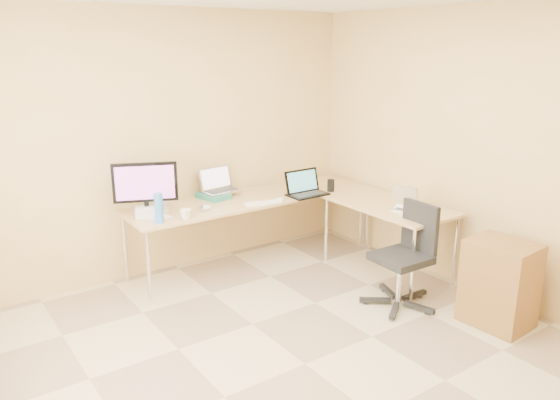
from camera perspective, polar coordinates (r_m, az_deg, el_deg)
floor at (r=4.13m, az=2.67°, el=-16.88°), size 4.50×4.50×0.00m
wall_back at (r=5.50m, az=-11.72°, el=5.80°), size 4.50×0.00×4.50m
wall_right at (r=5.13m, az=21.80°, el=4.28°), size 0.00×4.50×4.50m
desk_main at (r=5.72m, az=-2.90°, el=-3.20°), size 2.65×0.70×0.73m
desk_return at (r=5.58m, az=11.24°, el=-4.00°), size 0.70×1.30×0.73m
monitor at (r=5.09m, az=-13.98°, el=1.14°), size 0.61×0.40×0.50m
book_stack at (r=5.59m, az=-7.03°, el=0.45°), size 0.29×0.36×0.05m
laptop_center at (r=5.61m, az=-6.27°, el=2.10°), size 0.41×0.33×0.25m
laptop_black at (r=5.64m, az=2.93°, el=1.78°), size 0.41×0.30×0.26m
keyboard at (r=5.37m, az=-1.79°, el=-0.29°), size 0.39×0.19×0.02m
mouse at (r=5.44m, az=-0.11°, el=0.05°), size 0.12×0.10×0.04m
mug at (r=4.94m, az=-9.89°, el=-1.50°), size 0.13×0.13×0.10m
cd_stack at (r=5.19m, az=-8.04°, el=-0.90°), size 0.15×0.15×0.03m
water_bottle at (r=4.86m, az=-12.65°, el=-0.84°), size 0.10×0.10×0.27m
papers at (r=5.11m, az=-13.19°, el=-1.62°), size 0.25×0.33×0.01m
white_box at (r=5.10m, az=-13.64°, el=-1.19°), size 0.29×0.25×0.09m
desk_fan at (r=5.22m, az=-12.14°, el=0.27°), size 0.22×0.22×0.26m
black_cup at (r=5.83m, az=5.37°, el=1.53°), size 0.10×0.10×0.13m
laptop_return at (r=5.27m, az=13.49°, el=0.04°), size 0.37×0.33×0.21m
office_chair at (r=4.86m, az=12.65°, el=-5.40°), size 0.58×0.58×0.93m
cabinet at (r=4.83m, az=22.11°, el=-8.15°), size 0.45×0.54×0.71m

